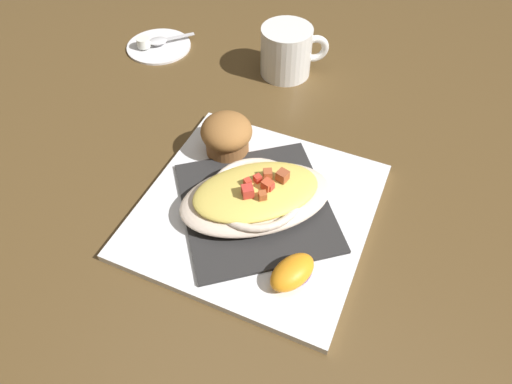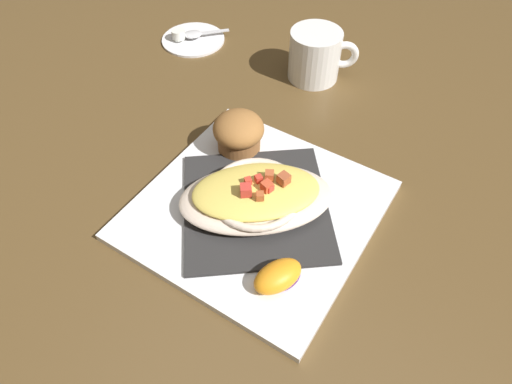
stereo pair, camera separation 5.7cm
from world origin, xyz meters
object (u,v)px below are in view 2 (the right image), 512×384
gratin_dish (256,195)px  creamer_saucer (193,38)px  muffin (239,132)px  spoon (195,34)px  coffee_mug (315,58)px  square_plate (256,210)px  creamer_cup_0 (178,34)px  orange_garnish (278,276)px

gratin_dish → creamer_saucer: 0.43m
gratin_dish → muffin: muffin is taller
creamer_saucer → spoon: size_ratio=1.49×
muffin → coffee_mug: bearing=79.9°
gratin_dish → muffin: bearing=125.5°
square_plate → creamer_saucer: 0.42m
square_plate → gratin_dish: (0.00, 0.00, 0.03)m
coffee_mug → spoon: size_ratio=1.43×
muffin → spoon: 0.32m
creamer_cup_0 → square_plate: bearing=-47.5°
muffin → coffee_mug: (0.04, 0.22, -0.00)m
spoon → creamer_cup_0: creamer_cup_0 is taller
coffee_mug → creamer_saucer: bearing=175.4°
square_plate → muffin: size_ratio=4.00×
orange_garnish → spoon: orange_garnish is taller
square_plate → creamer_saucer: bearing=129.0°
coffee_mug → creamer_saucer: coffee_mug is taller
creamer_saucer → creamer_cup_0: 0.03m
orange_garnish → coffee_mug: size_ratio=0.65×
gratin_dish → coffee_mug: bearing=94.6°
orange_garnish → creamer_cup_0: bearing=131.2°
muffin → coffee_mug: size_ratio=0.63×
spoon → muffin: bearing=-50.6°
orange_garnish → creamer_saucer: size_ratio=0.62×
muffin → orange_garnish: 0.22m
coffee_mug → muffin: bearing=-100.1°
creamer_saucer → spoon: bearing=35.7°
gratin_dish → coffee_mug: coffee_mug is taller
gratin_dish → creamer_cup_0: size_ratio=9.31×
muffin → creamer_saucer: 0.32m
coffee_mug → orange_garnish: bearing=-77.4°
square_plate → creamer_saucer: square_plate is taller
orange_garnish → spoon: 0.53m
square_plate → muffin: 0.12m
square_plate → spoon: 0.42m
gratin_dish → creamer_cup_0: (-0.29, 0.31, -0.02)m
gratin_dish → muffin: size_ratio=3.15×
spoon → square_plate: bearing=-51.6°
coffee_mug → creamer_saucer: (-0.24, 0.02, -0.03)m
orange_garnish → creamer_saucer: (-0.33, 0.42, -0.02)m
square_plate → orange_garnish: (0.06, -0.09, 0.02)m
coffee_mug → creamer_cup_0: bearing=179.1°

